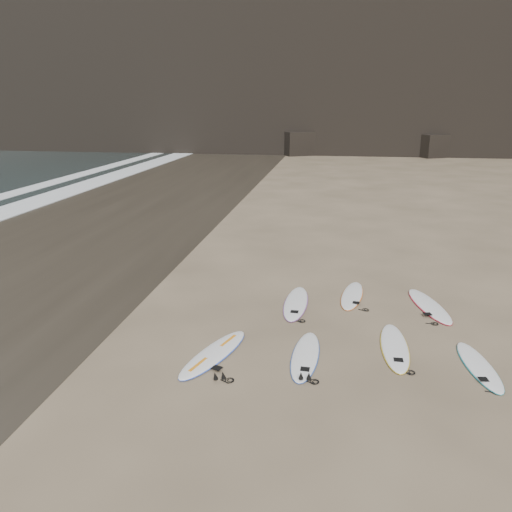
% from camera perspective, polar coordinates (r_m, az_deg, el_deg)
% --- Properties ---
extents(ground, '(240.00, 240.00, 0.00)m').
position_cam_1_polar(ground, '(11.96, 16.54, -10.68)').
color(ground, '#897559').
rests_on(ground, ground).
extents(wet_sand, '(12.00, 200.00, 0.01)m').
position_cam_1_polar(wet_sand, '(24.03, -19.33, 3.07)').
color(wet_sand, '#383026').
rests_on(wet_sand, ground).
extents(surfboard_0, '(1.41, 2.64, 0.09)m').
position_cam_1_polar(surfboard_0, '(11.45, -4.84, -11.02)').
color(surfboard_0, white).
rests_on(surfboard_0, ground).
extents(surfboard_1, '(0.69, 2.40, 0.09)m').
position_cam_1_polar(surfboard_1, '(11.39, 5.66, -11.23)').
color(surfboard_1, white).
rests_on(surfboard_1, ground).
extents(surfboard_2, '(0.62, 2.48, 0.09)m').
position_cam_1_polar(surfboard_2, '(12.14, 15.56, -9.94)').
color(surfboard_2, white).
rests_on(surfboard_2, ground).
extents(surfboard_3, '(0.78, 2.26, 0.08)m').
position_cam_1_polar(surfboard_3, '(11.94, 24.12, -11.38)').
color(surfboard_3, white).
rests_on(surfboard_3, ground).
extents(surfboard_5, '(0.68, 2.58, 0.09)m').
position_cam_1_polar(surfboard_5, '(14.14, 4.58, -5.35)').
color(surfboard_5, white).
rests_on(surfboard_5, ground).
extents(surfboard_6, '(0.89, 2.38, 0.08)m').
position_cam_1_polar(surfboard_6, '(14.92, 10.92, -4.41)').
color(surfboard_6, white).
rests_on(surfboard_6, ground).
extents(surfboard_7, '(1.20, 2.64, 0.09)m').
position_cam_1_polar(surfboard_7, '(14.73, 19.18, -5.35)').
color(surfboard_7, white).
rests_on(surfboard_7, ground).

